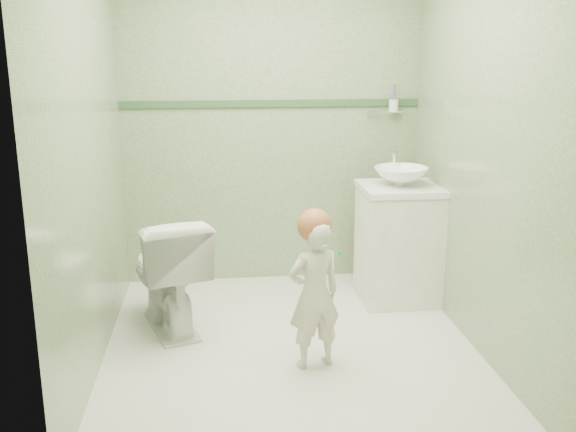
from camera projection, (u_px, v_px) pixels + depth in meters
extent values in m
plane|color=beige|center=(291.00, 347.00, 3.94)|extent=(2.50, 2.50, 0.00)
cube|color=gray|center=(272.00, 124.00, 4.83)|extent=(2.20, 0.04, 2.40)
cube|color=gray|center=(329.00, 202.00, 2.43)|extent=(2.20, 0.04, 2.40)
cube|color=gray|center=(88.00, 153.00, 3.52)|extent=(0.04, 2.50, 2.40)
cube|color=gray|center=(481.00, 147.00, 3.75)|extent=(0.04, 2.50, 2.40)
cube|color=#305230|center=(272.00, 103.00, 4.79)|extent=(2.20, 0.02, 0.05)
cube|color=beige|center=(398.00, 245.00, 4.60)|extent=(0.52, 0.50, 0.80)
cube|color=white|center=(400.00, 188.00, 4.49)|extent=(0.54, 0.52, 0.04)
imported|color=white|center=(401.00, 176.00, 4.47)|extent=(0.37, 0.37, 0.13)
cylinder|color=silver|center=(394.00, 163.00, 4.65)|extent=(0.03, 0.03, 0.18)
cylinder|color=silver|center=(396.00, 153.00, 4.58)|extent=(0.02, 0.12, 0.02)
cylinder|color=silver|center=(385.00, 112.00, 4.86)|extent=(0.26, 0.02, 0.02)
cylinder|color=silver|center=(394.00, 106.00, 4.83)|extent=(0.07, 0.07, 0.09)
cylinder|color=purple|center=(394.00, 96.00, 4.80)|extent=(0.01, 0.01, 0.17)
cylinder|color=#C33B41|center=(394.00, 96.00, 4.82)|extent=(0.01, 0.01, 0.17)
cylinder|color=blue|center=(393.00, 96.00, 4.81)|extent=(0.01, 0.01, 0.17)
cylinder|color=orange|center=(395.00, 96.00, 4.82)|extent=(0.01, 0.01, 0.17)
imported|color=white|center=(168.00, 272.00, 4.12)|extent=(0.62, 0.83, 0.75)
imported|color=beige|center=(314.00, 295.00, 3.61)|extent=(0.36, 0.28, 0.85)
sphere|color=#9D5835|center=(314.00, 226.00, 3.54)|extent=(0.19, 0.19, 0.19)
cylinder|color=#018561|center=(339.00, 254.00, 3.46)|extent=(0.04, 0.14, 0.06)
cube|color=white|center=(325.00, 246.00, 3.47)|extent=(0.03, 0.02, 0.02)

